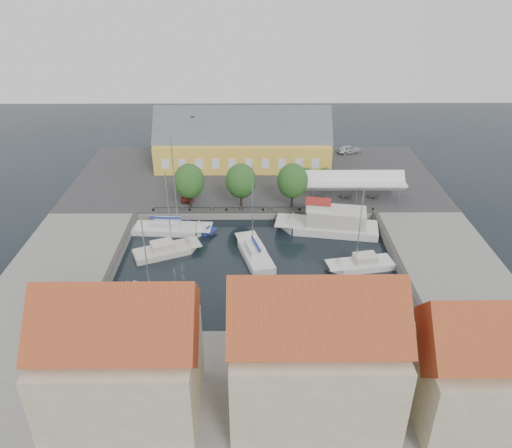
{
  "coord_description": "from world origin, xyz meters",
  "views": [
    {
      "loc": [
        -0.4,
        -49.99,
        32.0
      ],
      "look_at": [
        0.0,
        6.0,
        1.5
      ],
      "focal_mm": 35.0,
      "sensor_mm": 36.0,
      "label": 1
    }
  ],
  "objects": [
    {
      "name": "warehouse",
      "position": [
        -2.6,
        28.36,
        4.43
      ],
      "size": [
        28.56,
        14.0,
        9.55
      ],
      "color": "gold",
      "rests_on": "north_quay"
    },
    {
      "name": "south_bank",
      "position": [
        0.0,
        -21.0,
        0.5
      ],
      "size": [
        56.0,
        14.0,
        1.0
      ],
      "primitive_type": "cube",
      "color": "slate",
      "rests_on": "ground"
    },
    {
      "name": "ground",
      "position": [
        0.0,
        0.0,
        0.0
      ],
      "size": [
        140.0,
        140.0,
        0.0
      ],
      "primitive_type": "plane",
      "color": "black",
      "rests_on": "ground"
    },
    {
      "name": "west_boat_a",
      "position": [
        -11.16,
        6.87,
        0.27
      ],
      "size": [
        10.48,
        3.62,
        13.37
      ],
      "color": "silver",
      "rests_on": "ground"
    },
    {
      "name": "tent_canopy",
      "position": [
        14.0,
        14.5,
        3.68
      ],
      "size": [
        14.0,
        4.0,
        2.83
      ],
      "color": "silver",
      "rests_on": "north_quay"
    },
    {
      "name": "center_sailboat",
      "position": [
        -0.19,
        0.45,
        0.36
      ],
      "size": [
        4.94,
        9.19,
        12.28
      ],
      "color": "silver",
      "rests_on": "ground"
    },
    {
      "name": "east_quay",
      "position": [
        22.0,
        -2.0,
        0.5
      ],
      "size": [
        12.0,
        24.0,
        1.0
      ],
      "primitive_type": "cube",
      "color": "slate",
      "rests_on": "ground"
    },
    {
      "name": "north_quay",
      "position": [
        0.0,
        23.0,
        0.5
      ],
      "size": [
        56.0,
        26.0,
        1.0
      ],
      "primitive_type": "cube",
      "color": "#2D2D30",
      "rests_on": "ground"
    },
    {
      "name": "car_red",
      "position": [
        -9.74,
        15.03,
        1.77
      ],
      "size": [
        1.86,
        4.72,
        1.53
      ],
      "primitive_type": "imported",
      "rotation": [
        0.0,
        0.0,
        0.05
      ],
      "color": "#521412",
      "rests_on": "north_quay"
    },
    {
      "name": "quay_trees",
      "position": [
        -2.0,
        12.0,
        4.88
      ],
      "size": [
        18.2,
        4.2,
        6.3
      ],
      "color": "black",
      "rests_on": "north_quay"
    },
    {
      "name": "east_boat_b",
      "position": [
        12.18,
        -1.84,
        0.26
      ],
      "size": [
        8.16,
        3.95,
        10.82
      ],
      "color": "silver",
      "rests_on": "ground"
    },
    {
      "name": "launch_sw",
      "position": [
        -13.73,
        -11.51,
        0.09
      ],
      "size": [
        4.68,
        4.65,
        0.98
      ],
      "color": "silver",
      "rests_on": "ground"
    },
    {
      "name": "launch_nw",
      "position": [
        -7.71,
        7.08,
        0.09
      ],
      "size": [
        5.24,
        3.96,
        0.88
      ],
      "color": "navy",
      "rests_on": "ground"
    },
    {
      "name": "trawler",
      "position": [
        9.73,
        6.77,
        1.02
      ],
      "size": [
        13.76,
        6.09,
        5.0
      ],
      "color": "silver",
      "rests_on": "ground"
    },
    {
      "name": "quay_edge_fittings",
      "position": [
        0.02,
        4.75,
        1.06
      ],
      "size": [
        56.0,
        24.72,
        0.4
      ],
      "color": "#383533",
      "rests_on": "north_quay"
    },
    {
      "name": "car_silver",
      "position": [
        16.53,
        32.89,
        1.72
      ],
      "size": [
        4.55,
        2.86,
        1.44
      ],
      "primitive_type": "imported",
      "rotation": [
        0.0,
        0.0,
        1.87
      ],
      "color": "#B4B6BC",
      "rests_on": "north_quay"
    },
    {
      "name": "west_boat_b",
      "position": [
        -10.97,
        1.35,
        0.26
      ],
      "size": [
        8.46,
        5.71,
        11.11
      ],
      "color": "#BAB5A7",
      "rests_on": "ground"
    },
    {
      "name": "west_boat_d",
      "position": [
        -11.77,
        -7.88,
        0.27
      ],
      "size": [
        7.89,
        4.43,
        10.36
      ],
      "color": "silver",
      "rests_on": "ground"
    },
    {
      "name": "townhouses",
      "position": [
        1.93,
        -23.24,
        5.82
      ],
      "size": [
        36.3,
        8.5,
        12.0
      ],
      "color": "#C4BA96",
      "rests_on": "south_bank"
    },
    {
      "name": "west_quay",
      "position": [
        -22.0,
        -2.0,
        0.5
      ],
      "size": [
        12.0,
        24.0,
        1.0
      ],
      "primitive_type": "cube",
      "color": "slate",
      "rests_on": "ground"
    }
  ]
}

